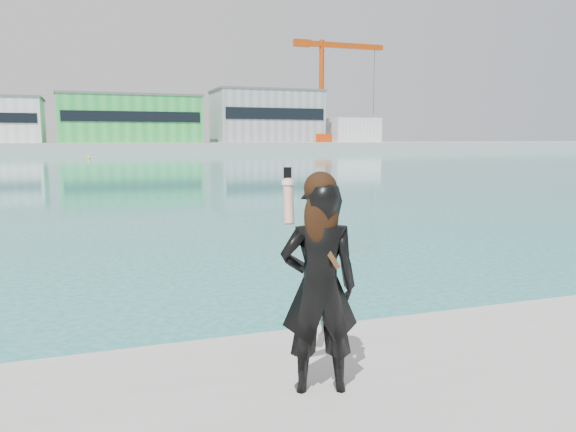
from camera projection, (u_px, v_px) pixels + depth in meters
The scene contains 8 objects.
far_quay at pixel (94, 147), 125.89m from camera, with size 320.00×40.00×2.00m, color #9E9E99.
warehouse_green at pixel (130, 119), 125.81m from camera, with size 30.60×16.36×10.50m.
warehouse_grey_right at pixel (266, 116), 136.27m from camera, with size 25.50×15.35×12.50m.
ancillary_shed at pixel (351, 130), 142.15m from camera, with size 12.00×10.00×6.00m, color silver.
dock_crane at pixel (326, 87), 134.14m from camera, with size 23.00×4.00×24.00m.
flagpole_right at pixel (198, 122), 124.06m from camera, with size 1.28×0.16×8.00m.
buoy_near at pixel (89, 159), 78.21m from camera, with size 0.50×0.50×0.50m, color #FFFD0D.
woman at pixel (319, 281), 4.18m from camera, with size 0.66×0.51×1.69m.
Camera 1 is at (-1.24, -4.14, 2.70)m, focal length 35.00 mm.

